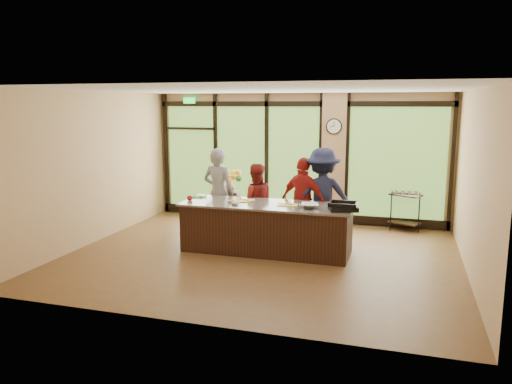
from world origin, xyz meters
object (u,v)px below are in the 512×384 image
Objects in this scene: cook_left at (219,193)px; roasting_pan at (343,208)px; bar_cart at (405,206)px; island_base at (266,229)px; cook_right at (322,197)px; flower_stand at (230,210)px.

roasting_pan is (2.68, -0.93, 0.03)m from cook_left.
bar_cart is (3.72, 1.72, -0.40)m from cook_left.
island_base is 1.32m from cook_right.
cook_left is 2.84m from roasting_pan.
island_base is 3.49m from bar_cart.
roasting_pan reaches higher than flower_stand.
cook_right reaches higher than flower_stand.
flower_stand is at bearing 128.57° from roasting_pan.
island_base is 1.52m from cook_left.
cook_right is 1.15m from roasting_pan.
roasting_pan is at bearing 168.99° from cook_left.
cook_right is 2.31m from bar_cart.
cook_right is 2.16× the size of bar_cart.
cook_left reaches higher than bar_cart.
bar_cart is at bearing 7.66° from flower_stand.
island_base reaches higher than flower_stand.
cook_right reaches higher than cook_left.
bar_cart is (3.76, 0.93, 0.11)m from flower_stand.
bar_cart is at bearing 44.69° from island_base.
roasting_pan is at bearing -86.56° from bar_cart.
bar_cart is at bearing -153.11° from cook_right.
cook_left is (-1.24, 0.73, 0.50)m from island_base.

